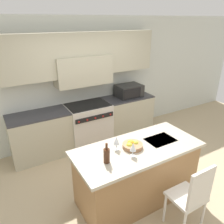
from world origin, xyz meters
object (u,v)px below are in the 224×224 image
object	(u,v)px
range_stove	(89,124)
wine_glass_far	(116,141)
island_chair	(192,195)
wine_glass_near	(133,147)
fruit_bowl	(132,145)
wine_bottle	(107,155)
microwave	(129,91)

from	to	relation	value
range_stove	wine_glass_far	bearing A→B (deg)	-101.65
range_stove	island_chair	distance (m)	2.72
wine_glass_near	fruit_bowl	xyz separation A→B (m)	(0.12, 0.18, -0.10)
wine_bottle	island_chair	bearing A→B (deg)	-42.34
range_stove	wine_bottle	world-z (taller)	wine_bottle
microwave	wine_glass_near	xyz separation A→B (m)	(-1.34, -2.05, -0.01)
island_chair	wine_glass_near	bearing A→B (deg)	123.00
wine_glass_near	microwave	bearing A→B (deg)	56.85
island_chair	fruit_bowl	world-z (taller)	island_chair
microwave	island_chair	world-z (taller)	microwave
range_stove	wine_glass_far	size ratio (longest dim) A/B	4.56
microwave	wine_bottle	world-z (taller)	microwave
microwave	island_chair	bearing A→B (deg)	-108.22
wine_bottle	fruit_bowl	world-z (taller)	wine_bottle
wine_bottle	fruit_bowl	distance (m)	0.51
microwave	wine_glass_near	bearing A→B (deg)	-123.15
island_chair	wine_glass_near	world-z (taller)	wine_glass_near
island_chair	wine_glass_far	world-z (taller)	wine_glass_far
island_chair	wine_glass_near	xyz separation A→B (m)	(-0.44, 0.68, 0.48)
microwave	wine_glass_far	world-z (taller)	microwave
microwave	wine_glass_near	size ratio (longest dim) A/B	2.87
microwave	wine_bottle	bearing A→B (deg)	-130.58
range_stove	wine_glass_near	xyz separation A→B (m)	(-0.26, -2.03, 0.59)
island_chair	wine_glass_far	bearing A→B (deg)	120.37
microwave	fruit_bowl	xyz separation A→B (m)	(-1.22, -1.87, -0.11)
microwave	wine_glass_far	size ratio (longest dim) A/B	2.87
microwave	wine_bottle	xyz separation A→B (m)	(-1.71, -2.00, -0.04)
range_stove	wine_bottle	size ratio (longest dim) A/B	3.37
fruit_bowl	wine_glass_near	bearing A→B (deg)	-123.17
wine_bottle	wine_glass_far	distance (m)	0.33
island_chair	range_stove	bearing A→B (deg)	93.75
range_stove	wine_bottle	distance (m)	2.15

